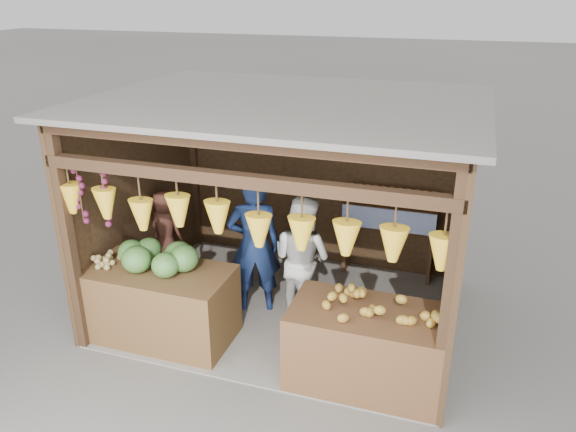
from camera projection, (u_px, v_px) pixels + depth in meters
The scene contains 12 objects.
ground at pixel (286, 310), 7.11m from camera, with size 80.00×80.00×0.00m, color #514F49.
stall_structure at pixel (282, 186), 6.44m from camera, with size 4.30×3.30×2.66m.
back_shelf at pixel (389, 219), 7.60m from camera, with size 1.25×0.32×1.32m.
counter_left at pixel (160, 304), 6.40m from camera, with size 1.65×0.85×0.87m, color #4E351A.
counter_right at pixel (367, 348), 5.65m from camera, with size 1.55×0.85×0.85m, color #52301B.
stool at pixel (170, 274), 7.68m from camera, with size 0.30×0.30×0.28m, color black.
man_standing at pixel (254, 245), 6.80m from camera, with size 0.65×0.43×1.78m, color #132147.
woman_standing at pixel (302, 259), 6.67m from camera, with size 0.77×0.60×1.59m, color silver.
vendor_seated at pixel (166, 229), 7.42m from camera, with size 0.52×0.34×1.07m, color #4F2A1F.
melon_pile at pixel (157, 256), 6.22m from camera, with size 1.00×0.50×0.32m, color #1C4B14, non-canonical shape.
tanfruit_pile at pixel (105, 259), 6.36m from camera, with size 0.34×0.40×0.13m, color #A28E4A, non-canonical shape.
mango_pile at pixel (379, 303), 5.43m from camera, with size 1.40×0.64×0.22m, color #D6571C, non-canonical shape.
Camera 1 is at (1.95, -5.80, 3.81)m, focal length 35.00 mm.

